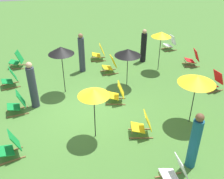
{
  "coord_description": "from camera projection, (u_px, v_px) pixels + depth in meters",
  "views": [
    {
      "loc": [
        8.24,
        -0.78,
        5.54
      ],
      "look_at": [
        0.0,
        1.2,
        0.5
      ],
      "focal_mm": 41.33,
      "sensor_mm": 36.0,
      "label": 1
    }
  ],
  "objects": [
    {
      "name": "umbrella_0",
      "position": [
        128.0,
        52.0,
        10.36
      ],
      "size": [
        1.09,
        1.09,
        1.67
      ],
      "color": "black",
      "rests_on": "ground"
    },
    {
      "name": "person_3",
      "position": [
        82.0,
        54.0,
        11.89
      ],
      "size": [
        0.36,
        0.36,
        1.85
      ],
      "rotation": [
        0.0,
        0.0,
        3.46
      ],
      "color": "#333847",
      "rests_on": "ground"
    },
    {
      "name": "deckchair_11",
      "position": [
        18.0,
        104.0,
        9.26
      ],
      "size": [
        0.57,
        0.82,
        0.83
      ],
      "rotation": [
        0.0,
        0.0,
        0.13
      ],
      "color": "olive",
      "rests_on": "ground"
    },
    {
      "name": "deckchair_14",
      "position": [
        110.0,
        65.0,
        12.02
      ],
      "size": [
        0.52,
        0.79,
        0.83
      ],
      "rotation": [
        0.0,
        0.0,
        0.06
      ],
      "color": "olive",
      "rests_on": "ground"
    },
    {
      "name": "umbrella_2",
      "position": [
        161.0,
        34.0,
        11.55
      ],
      "size": [
        0.91,
        0.91,
        1.88
      ],
      "color": "black",
      "rests_on": "ground"
    },
    {
      "name": "deckchair_9",
      "position": [
        117.0,
        94.0,
        9.85
      ],
      "size": [
        0.66,
        0.86,
        0.83
      ],
      "rotation": [
        0.0,
        0.0,
        -0.26
      ],
      "color": "olive",
      "rests_on": "ground"
    },
    {
      "name": "deckchair_12",
      "position": [
        10.0,
        78.0,
        10.9
      ],
      "size": [
        0.64,
        0.85,
        0.83
      ],
      "rotation": [
        0.0,
        0.0,
        0.23
      ],
      "color": "olive",
      "rests_on": "ground"
    },
    {
      "name": "deckchair_6",
      "position": [
        175.0,
        172.0,
        6.57
      ],
      "size": [
        0.49,
        0.77,
        0.83
      ],
      "rotation": [
        0.0,
        0.0,
        -0.01
      ],
      "color": "olive",
      "rests_on": "ground"
    },
    {
      "name": "person_2",
      "position": [
        33.0,
        86.0,
        9.34
      ],
      "size": [
        0.39,
        0.39,
        1.82
      ],
      "rotation": [
        0.0,
        0.0,
        1.12
      ],
      "color": "#333847",
      "rests_on": "ground"
    },
    {
      "name": "deckchair_8",
      "position": [
        170.0,
        43.0,
        14.49
      ],
      "size": [
        0.55,
        0.8,
        0.83
      ],
      "rotation": [
        0.0,
        0.0,
        0.1
      ],
      "color": "olive",
      "rests_on": "ground"
    },
    {
      "name": "deckchair_7",
      "position": [
        193.0,
        58.0,
        12.69
      ],
      "size": [
        0.61,
        0.84,
        0.83
      ],
      "rotation": [
        0.0,
        0.0,
        -0.2
      ],
      "color": "olive",
      "rests_on": "ground"
    },
    {
      "name": "person_1",
      "position": [
        144.0,
        47.0,
        12.89
      ],
      "size": [
        0.41,
        0.41,
        1.68
      ],
      "rotation": [
        0.0,
        0.0,
        5.61
      ],
      "color": "black",
      "rests_on": "ground"
    },
    {
      "name": "deckchair_1",
      "position": [
        10.0,
        146.0,
        7.37
      ],
      "size": [
        0.65,
        0.85,
        0.83
      ],
      "rotation": [
        0.0,
        0.0,
        0.25
      ],
      "color": "olive",
      "rests_on": "ground"
    },
    {
      "name": "umbrella_4",
      "position": [
        61.0,
        50.0,
        9.74
      ],
      "size": [
        1.0,
        1.0,
        1.98
      ],
      "color": "black",
      "rests_on": "ground"
    },
    {
      "name": "deckchair_2",
      "position": [
        99.0,
        53.0,
        13.29
      ],
      "size": [
        0.56,
        0.81,
        0.83
      ],
      "rotation": [
        0.0,
        0.0,
        -0.12
      ],
      "color": "olive",
      "rests_on": "ground"
    },
    {
      "name": "ground_plane",
      "position": [
        82.0,
        104.0,
        9.87
      ],
      "size": [
        40.0,
        40.0,
        0.0
      ],
      "primitive_type": "plane",
      "color": "#477A33"
    },
    {
      "name": "deckchair_13",
      "position": [
        17.0,
        60.0,
        12.51
      ],
      "size": [
        0.61,
        0.84,
        0.83
      ],
      "rotation": [
        0.0,
        0.0,
        -0.19
      ],
      "color": "olive",
      "rests_on": "ground"
    },
    {
      "name": "deckchair_5",
      "position": [
        215.0,
        82.0,
        10.67
      ],
      "size": [
        0.58,
        0.82,
        0.83
      ],
      "rotation": [
        0.0,
        0.0,
        0.14
      ],
      "color": "olive",
      "rests_on": "ground"
    },
    {
      "name": "umbrella_1",
      "position": [
        197.0,
        79.0,
        8.12
      ],
      "size": [
        1.21,
        1.21,
        1.8
      ],
      "color": "black",
      "rests_on": "ground"
    },
    {
      "name": "umbrella_3",
      "position": [
        94.0,
        92.0,
        7.46
      ],
      "size": [
        0.96,
        0.96,
        1.77
      ],
      "color": "black",
      "rests_on": "ground"
    },
    {
      "name": "deckchair_10",
      "position": [
        143.0,
        125.0,
        8.21
      ],
      "size": [
        0.63,
        0.84,
        0.83
      ],
      "rotation": [
        0.0,
        0.0,
        -0.22
      ],
      "color": "olive",
      "rests_on": "ground"
    },
    {
      "name": "person_0",
      "position": [
        195.0,
        142.0,
        6.83
      ],
      "size": [
        0.38,
        0.38,
        1.77
      ],
      "rotation": [
        0.0,
        0.0,
        2.12
      ],
      "color": "#195972",
      "rests_on": "ground"
    }
  ]
}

